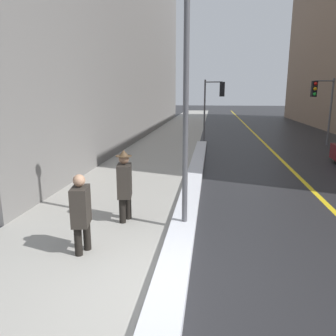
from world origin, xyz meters
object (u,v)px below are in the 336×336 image
object	(u,v)px
traffic_light_far	(321,97)
pedestrian_in_glasses	(81,210)
lamp_post	(186,82)
pedestrian_in_fedora	(125,183)
traffic_light_near	(215,97)

from	to	relation	value
traffic_light_far	pedestrian_in_glasses	bearing A→B (deg)	49.92
traffic_light_far	pedestrian_in_glasses	size ratio (longest dim) A/B	2.46
lamp_post	traffic_light_far	size ratio (longest dim) A/B	1.42
traffic_light_far	pedestrian_in_fedora	distance (m)	15.54
pedestrian_in_fedora	traffic_light_far	bearing A→B (deg)	137.51
pedestrian_in_glasses	lamp_post	bearing A→B (deg)	117.01
pedestrian_in_glasses	pedestrian_in_fedora	bearing A→B (deg)	156.34
lamp_post	traffic_light_near	xyz separation A→B (m)	(0.70, 14.64, -0.45)
lamp_post	traffic_light_near	bearing A→B (deg)	87.25
traffic_light_far	lamp_post	bearing A→B (deg)	53.31
lamp_post	traffic_light_far	bearing A→B (deg)	63.22
pedestrian_in_glasses	pedestrian_in_fedora	xyz separation A→B (m)	(0.40, 1.69, 0.09)
lamp_post	traffic_light_near	size ratio (longest dim) A/B	1.42
traffic_light_far	pedestrian_in_glasses	world-z (taller)	traffic_light_far
lamp_post	traffic_light_near	distance (m)	14.67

